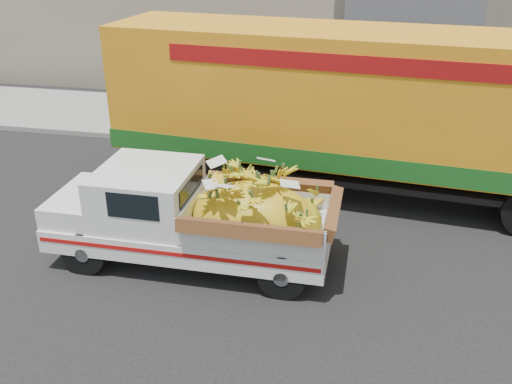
# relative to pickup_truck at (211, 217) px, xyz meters

# --- Properties ---
(ground) EXTENTS (100.00, 100.00, 0.00)m
(ground) POSITION_rel_pickup_truck_xyz_m (0.17, 0.19, -0.98)
(ground) COLOR black
(ground) RESTS_ON ground
(curb) EXTENTS (60.00, 0.25, 0.15)m
(curb) POSITION_rel_pickup_truck_xyz_m (0.17, 6.11, -0.91)
(curb) COLOR gray
(curb) RESTS_ON ground
(sidewalk) EXTENTS (60.00, 4.00, 0.14)m
(sidewalk) POSITION_rel_pickup_truck_xyz_m (0.17, 8.21, -0.91)
(sidewalk) COLOR gray
(sidewalk) RESTS_ON ground
(building_left) EXTENTS (18.00, 6.00, 5.00)m
(building_left) POSITION_rel_pickup_truck_xyz_m (-7.83, 14.11, 1.52)
(building_left) COLOR gray
(building_left) RESTS_ON ground
(pickup_truck) EXTENTS (5.22, 1.93, 1.83)m
(pickup_truck) POSITION_rel_pickup_truck_xyz_m (0.00, 0.00, 0.00)
(pickup_truck) COLOR black
(pickup_truck) RESTS_ON ground
(semi_trailer) EXTENTS (12.04, 3.66, 3.80)m
(semi_trailer) POSITION_rel_pickup_truck_xyz_m (2.68, 3.66, 1.14)
(semi_trailer) COLOR black
(semi_trailer) RESTS_ON ground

